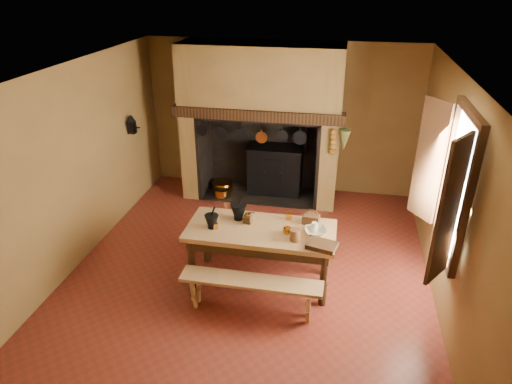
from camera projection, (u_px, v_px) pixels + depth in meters
The scene contains 28 objects.
floor at pixel (252, 264), 6.68m from camera, with size 5.50×5.50×0.00m, color maroon.
ceiling at pixel (251, 71), 5.45m from camera, with size 5.50×5.50×0.00m, color silver.
back_wall at pixel (281, 118), 8.49m from camera, with size 5.00×0.02×2.80m, color olive.
wall_left at pixel (80, 164), 6.50m from camera, with size 0.02×5.50×2.80m, color olive.
wall_right at pixel (449, 194), 5.63m from camera, with size 0.02×5.50×2.80m, color olive.
wall_front at pixel (183, 317), 3.64m from camera, with size 5.00×0.02×2.80m, color olive.
chimney_breast at pixel (261, 101), 7.97m from camera, with size 2.95×0.96×2.80m.
iron_range at pixel (276, 169), 8.63m from camera, with size 1.12×0.55×1.60m.
hearth_pans at pixel (222, 188), 8.78m from camera, with size 0.51×0.62×0.20m.
hanging_pans at pixel (253, 135), 7.74m from camera, with size 1.92×0.29×0.27m.
onion_string at pixel (333, 142), 7.50m from camera, with size 0.12×0.10×0.46m, color #9A641C, non-canonical shape.
herb_bunch at pixel (344, 140), 7.45m from camera, with size 0.20×0.20×0.35m, color #56602D.
window at pixel (447, 184), 5.18m from camera, with size 0.39×1.75×1.76m.
wall_coffee_mill at pixel (131, 123), 7.80m from camera, with size 0.23×0.16×0.31m.
work_table at pixel (261, 237), 6.02m from camera, with size 1.95×0.87×0.84m.
bench_front at pixel (251, 288), 5.60m from camera, with size 1.76×0.31×0.49m.
bench_back at pixel (269, 232), 6.72m from camera, with size 1.93×0.34×0.54m.
mortar_large at pixel (239, 211), 6.13m from camera, with size 0.22×0.22×0.38m.
mortar_small at pixel (212, 221), 5.93m from camera, with size 0.19×0.19×0.32m.
coffee_grinder at pixel (248, 218), 6.07m from camera, with size 0.15×0.13×0.17m.
brass_mug_a at pixel (215, 226), 5.94m from camera, with size 0.07×0.07×0.08m, color #BE832B.
brass_mug_b at pixel (289, 216), 6.16m from camera, with size 0.08×0.08×0.09m, color #BE832B.
mixing_bowl at pixel (316, 231), 5.83m from camera, with size 0.28×0.28×0.07m, color #C1B995.
stoneware_crock at pixel (295, 235), 5.66m from camera, with size 0.13×0.13×0.16m, color brown.
glass_jar at pixel (314, 227), 5.86m from camera, with size 0.08×0.08×0.13m, color beige.
wicker_basket at pixel (311, 218), 6.06m from camera, with size 0.23×0.18×0.21m.
wooden_tray at pixel (322, 245), 5.54m from camera, with size 0.35×0.25×0.06m, color #381E12.
brass_cup at pixel (288, 231), 5.81m from camera, with size 0.12×0.12×0.09m, color #BE832B.
Camera 1 is at (1.12, -5.41, 3.90)m, focal length 32.00 mm.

